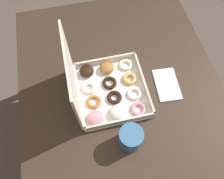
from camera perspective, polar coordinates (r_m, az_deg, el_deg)
name	(u,v)px	position (r m, az deg, el deg)	size (l,w,h in m)	color
ground_plane	(118,133)	(1.66, 1.56, -11.25)	(8.00, 8.00, 0.00)	#564C44
dining_table	(121,98)	(1.07, 2.36, -2.24)	(1.18, 0.92, 0.71)	#38281E
donut_box	(102,88)	(0.93, -2.61, 0.52)	(0.32, 0.31, 0.32)	white
coffee_mug	(131,138)	(0.86, 4.86, -12.49)	(0.09, 0.09, 0.11)	teal
paper_napkin	(167,84)	(1.03, 14.14, 1.33)	(0.17, 0.12, 0.01)	white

